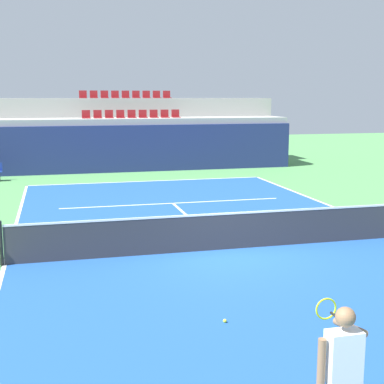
{
  "coord_description": "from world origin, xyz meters",
  "views": [
    {
      "loc": [
        -4.2,
        -13.07,
        3.92
      ],
      "look_at": [
        -0.38,
        2.0,
        1.2
      ],
      "focal_mm": 51.04,
      "sensor_mm": 36.0,
      "label": 1
    }
  ],
  "objects": [
    {
      "name": "tennis_net",
      "position": [
        0.0,
        0.0,
        0.51
      ],
      "size": [
        11.08,
        0.08,
        1.07
      ],
      "color": "black",
      "rests_on": "court_surface"
    },
    {
      "name": "player",
      "position": [
        -1.26,
        -8.12,
        0.98
      ],
      "size": [
        0.69,
        0.98,
        1.71
      ],
      "rotation": [
        0.0,
        0.0,
        0.29
      ],
      "color": "white",
      "rests_on": "court_surface"
    },
    {
      "name": "court_surface",
      "position": [
        0.0,
        0.0,
        0.01
      ],
      "size": [
        11.0,
        24.0,
        0.01
      ],
      "primitive_type": "cube",
      "color": "#1E4C99",
      "rests_on": "ground_plane"
    },
    {
      "name": "tennis_ball_2",
      "position": [
        -1.42,
        -4.45,
        0.04
      ],
      "size": [
        0.07,
        0.07,
        0.07
      ],
      "primitive_type": "sphere",
      "color": "#CCE033",
      "rests_on": "court_surface"
    },
    {
      "name": "stands_tier_lower",
      "position": [
        0.0,
        16.81,
        1.39
      ],
      "size": [
        17.23,
        2.4,
        2.78
      ],
      "primitive_type": "cube",
      "color": "#9E9E99",
      "rests_on": "ground_plane"
    },
    {
      "name": "seating_row_lower",
      "position": [
        0.0,
        16.91,
        2.9
      ],
      "size": [
        5.36,
        0.44,
        0.44
      ],
      "color": "maroon",
      "rests_on": "stands_tier_lower"
    },
    {
      "name": "sideline_left",
      "position": [
        -5.45,
        0.0,
        0.01
      ],
      "size": [
        0.1,
        24.0,
        0.0
      ],
      "primitive_type": "cube",
      "color": "white",
      "rests_on": "court_surface"
    },
    {
      "name": "stands_tier_upper",
      "position": [
        0.0,
        19.21,
        1.92
      ],
      "size": [
        17.23,
        2.4,
        3.84
      ],
      "primitive_type": "cube",
      "color": "#9E9E99",
      "rests_on": "ground_plane"
    },
    {
      "name": "back_wall",
      "position": [
        0.0,
        15.46,
        1.23
      ],
      "size": [
        17.23,
        0.3,
        2.45
      ],
      "primitive_type": "cube",
      "color": "navy",
      "rests_on": "ground_plane"
    },
    {
      "name": "service_line_far",
      "position": [
        0.0,
        6.4,
        0.01
      ],
      "size": [
        8.26,
        0.1,
        0.0
      ],
      "primitive_type": "cube",
      "color": "white",
      "rests_on": "court_surface"
    },
    {
      "name": "ground_plane",
      "position": [
        0.0,
        0.0,
        0.0
      ],
      "size": [
        80.0,
        80.0,
        0.0
      ],
      "primitive_type": "plane",
      "color": "#4C8C4C"
    },
    {
      "name": "seating_row_upper",
      "position": [
        0.0,
        19.31,
        3.96
      ],
      "size": [
        5.36,
        0.44,
        0.44
      ],
      "color": "maroon",
      "rests_on": "stands_tier_upper"
    },
    {
      "name": "centre_service_line",
      "position": [
        0.0,
        3.2,
        0.01
      ],
      "size": [
        0.1,
        6.4,
        0.0
      ],
      "primitive_type": "cube",
      "color": "white",
      "rests_on": "court_surface"
    },
    {
      "name": "baseline_far",
      "position": [
        0.0,
        11.95,
        0.01
      ],
      "size": [
        11.0,
        0.1,
        0.0
      ],
      "primitive_type": "cube",
      "color": "white",
      "rests_on": "court_surface"
    }
  ]
}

